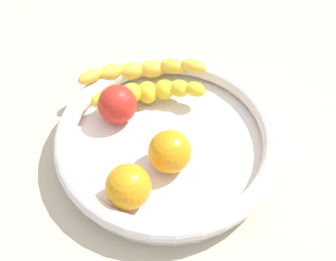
{
  "coord_description": "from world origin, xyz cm",
  "views": [
    {
      "loc": [
        -2.75,
        -43.04,
        61.01
      ],
      "look_at": [
        0.0,
        0.0,
        8.07
      ],
      "focal_mm": 48.0,
      "sensor_mm": 36.0,
      "label": 1
    }
  ],
  "objects_px": {
    "fruit_bowl": "(168,141)",
    "orange_front": "(128,187)",
    "banana_draped_right": "(142,70)",
    "orange_mid_left": "(168,152)",
    "tomato_red": "(117,104)",
    "banana_draped_left": "(148,92)"
  },
  "relations": [
    {
      "from": "banana_draped_right",
      "to": "orange_mid_left",
      "type": "xyz_separation_m",
      "value": [
        0.03,
        -0.18,
        0.0
      ]
    },
    {
      "from": "banana_draped_left",
      "to": "orange_mid_left",
      "type": "distance_m",
      "value": 0.13
    },
    {
      "from": "orange_mid_left",
      "to": "tomato_red",
      "type": "relative_size",
      "value": 1.03
    },
    {
      "from": "banana_draped_left",
      "to": "orange_front",
      "type": "bearing_deg",
      "value": -100.28
    },
    {
      "from": "fruit_bowl",
      "to": "banana_draped_left",
      "type": "height_order",
      "value": "banana_draped_left"
    },
    {
      "from": "fruit_bowl",
      "to": "orange_front",
      "type": "height_order",
      "value": "orange_front"
    },
    {
      "from": "orange_front",
      "to": "tomato_red",
      "type": "xyz_separation_m",
      "value": [
        -0.02,
        0.16,
        -0.0
      ]
    },
    {
      "from": "banana_draped_left",
      "to": "orange_mid_left",
      "type": "height_order",
      "value": "orange_mid_left"
    },
    {
      "from": "fruit_bowl",
      "to": "orange_front",
      "type": "relative_size",
      "value": 5.46
    },
    {
      "from": "orange_mid_left",
      "to": "fruit_bowl",
      "type": "bearing_deg",
      "value": 87.34
    },
    {
      "from": "orange_front",
      "to": "orange_mid_left",
      "type": "height_order",
      "value": "same"
    },
    {
      "from": "fruit_bowl",
      "to": "banana_draped_right",
      "type": "xyz_separation_m",
      "value": [
        -0.04,
        0.14,
        0.02
      ]
    },
    {
      "from": "fruit_bowl",
      "to": "banana_draped_left",
      "type": "bearing_deg",
      "value": 107.88
    },
    {
      "from": "tomato_red",
      "to": "banana_draped_left",
      "type": "bearing_deg",
      "value": 29.87
    },
    {
      "from": "orange_front",
      "to": "orange_mid_left",
      "type": "bearing_deg",
      "value": 43.37
    },
    {
      "from": "banana_draped_left",
      "to": "orange_front",
      "type": "distance_m",
      "value": 0.19
    },
    {
      "from": "banana_draped_left",
      "to": "banana_draped_right",
      "type": "xyz_separation_m",
      "value": [
        -0.01,
        0.05,
        0.0
      ]
    },
    {
      "from": "fruit_bowl",
      "to": "orange_mid_left",
      "type": "height_order",
      "value": "orange_mid_left"
    },
    {
      "from": "orange_front",
      "to": "orange_mid_left",
      "type": "relative_size",
      "value": 1.0
    },
    {
      "from": "tomato_red",
      "to": "orange_mid_left",
      "type": "bearing_deg",
      "value": -52.91
    },
    {
      "from": "orange_front",
      "to": "tomato_red",
      "type": "bearing_deg",
      "value": 95.9
    },
    {
      "from": "fruit_bowl",
      "to": "banana_draped_right",
      "type": "height_order",
      "value": "banana_draped_right"
    }
  ]
}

